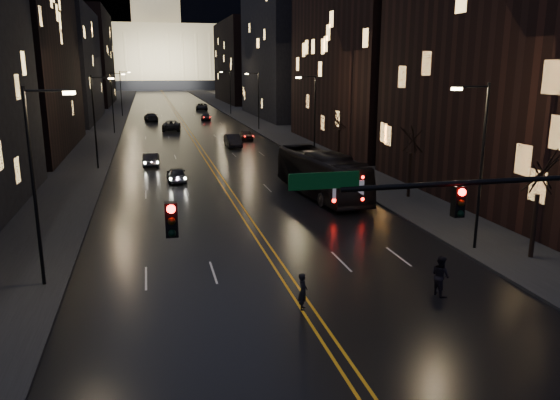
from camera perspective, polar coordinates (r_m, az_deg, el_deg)
ground at (r=18.94m, az=7.27°, el=-17.47°), size 900.00×900.00×0.00m
road at (r=145.53m, az=-11.28°, el=9.64°), size 20.00×320.00×0.02m
sidewalk_left at (r=145.63m, az=-16.87°, el=9.36°), size 8.00×320.00×0.16m
sidewalk_right at (r=146.77m, az=-5.74°, el=9.90°), size 8.00×320.00×0.16m
center_line at (r=145.53m, az=-11.28°, el=9.65°), size 0.62×320.00×0.01m
building_left_mid at (r=70.82m, az=-26.81°, el=15.76°), size 12.00×30.00×28.00m
building_left_far at (r=108.13m, az=-22.08°, el=12.90°), size 12.00×34.00×20.00m
building_left_dist at (r=155.82m, az=-19.63°, el=13.80°), size 12.00×40.00×24.00m
building_right_near at (r=44.31m, az=24.97°, el=15.39°), size 12.00×26.00×24.00m
building_right_mid at (r=110.47m, az=0.66°, el=15.42°), size 12.00×34.00×26.00m
building_right_dist at (r=157.41m, az=-3.75°, el=14.17°), size 12.00×40.00×22.00m
capitol at (r=265.25m, az=-12.65°, el=15.03°), size 90.00×50.00×58.50m
traffic_signal at (r=19.76m, az=23.99°, el=-1.16°), size 17.29×0.45×7.00m
streetlamp_right_near at (r=30.54m, az=20.09°, el=4.07°), size 2.13×0.25×9.00m
streetlamp_left_near at (r=25.97m, az=-24.02°, el=2.13°), size 2.13×0.25×9.00m
streetlamp_right_mid at (r=57.77m, az=3.47°, el=9.07°), size 2.13×0.25×9.00m
streetlamp_left_mid at (r=55.49m, az=-18.66°, el=8.19°), size 2.13×0.25×9.00m
streetlamp_right_far at (r=86.85m, az=-2.38°, el=10.64°), size 2.13×0.25×9.00m
streetlamp_left_far at (r=85.35m, az=-17.00°, el=10.01°), size 2.13×0.25×9.00m
streetlamp_right_dist at (r=116.39m, az=-5.31°, el=11.38°), size 2.13×0.25×9.00m
streetlamp_left_dist at (r=115.28m, az=-16.20°, el=10.89°), size 2.13×0.25×9.00m
tree_right_near at (r=30.34m, az=25.52°, el=2.43°), size 2.40×2.40×6.65m
tree_right_mid at (r=41.98m, az=13.56°, el=6.18°), size 2.40×2.40×6.65m
tree_right_far at (r=56.61m, az=6.20°, el=8.35°), size 2.40×2.40×6.65m
bus at (r=42.25m, az=4.31°, el=2.72°), size 4.06×12.60×3.45m
oncoming_car_a at (r=48.37m, az=-10.77°, el=2.64°), size 1.67×3.92×1.32m
oncoming_car_b at (r=56.75m, az=-13.33°, el=4.17°), size 1.70×4.28×1.38m
oncoming_car_c at (r=88.18m, az=-11.28°, el=7.65°), size 3.18×6.05×1.62m
oncoming_car_d at (r=104.12m, az=-13.33°, el=8.43°), size 2.73×5.58×1.56m
receding_car_a at (r=68.73m, az=-4.95°, el=6.19°), size 1.74×4.85×1.59m
receding_car_b at (r=75.43m, az=-3.55°, el=6.82°), size 1.98×4.25×1.41m
receding_car_c at (r=103.92m, az=-7.75°, el=8.59°), size 2.16×4.55×1.28m
receding_car_d at (r=129.28m, az=-8.17°, el=9.63°), size 3.29×5.98×1.59m
pedestrian_a at (r=22.75m, az=2.41°, el=-9.53°), size 0.55×0.67×1.59m
pedestrian_b at (r=25.04m, az=16.43°, el=-7.59°), size 0.63×0.95×1.82m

